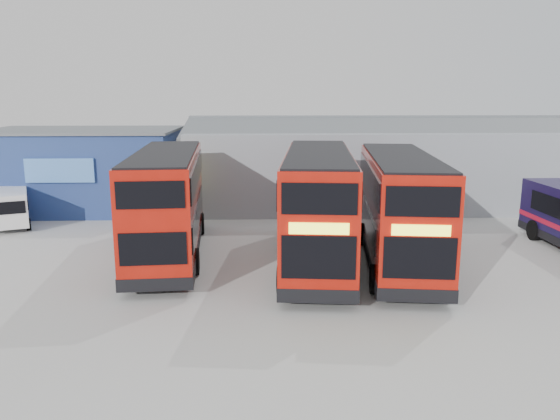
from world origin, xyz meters
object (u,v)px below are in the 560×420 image
object	(u,v)px
maintenance_shed	(409,163)
double_decker_left	(168,205)
double_decker_centre	(318,208)
office_block	(83,168)
panel_van	(9,206)
double_decker_right	(399,210)

from	to	relation	value
maintenance_shed	double_decker_left	world-z (taller)	maintenance_shed
maintenance_shed	double_decker_centre	distance (m)	16.67
office_block	maintenance_shed	distance (m)	22.09
maintenance_shed	double_decker_centre	xyz separation A→B (m)	(-7.91, -14.67, -0.16)
panel_van	office_block	bearing A→B (deg)	40.74
double_decker_right	maintenance_shed	bearing A→B (deg)	80.31
office_block	double_decker_left	xyz separation A→B (m)	(7.40, -11.40, -0.19)
office_block	double_decker_centre	size ratio (longest dim) A/B	1.04
double_decker_centre	double_decker_right	bearing A→B (deg)	2.42
double_decker_centre	panel_van	world-z (taller)	double_decker_centre
double_decker_right	panel_van	xyz separation A→B (m)	(-20.16, 7.69, -1.21)
double_decker_left	office_block	bearing A→B (deg)	-61.26
maintenance_shed	panel_van	xyz separation A→B (m)	(-24.57, -7.17, -1.44)
double_decker_right	double_decker_left	bearing A→B (deg)	178.74
double_decker_left	maintenance_shed	bearing A→B (deg)	-141.67
office_block	double_decker_right	xyz separation A→B (m)	(17.59, -12.85, -0.20)
panel_van	maintenance_shed	bearing A→B (deg)	-6.53
maintenance_shed	office_block	bearing A→B (deg)	-174.79
office_block	double_decker_left	size ratio (longest dim) A/B	1.07
office_block	panel_van	bearing A→B (deg)	-116.46
double_decker_left	panel_van	xyz separation A→B (m)	(-9.97, 6.24, -1.23)
maintenance_shed	double_decker_left	distance (m)	19.83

